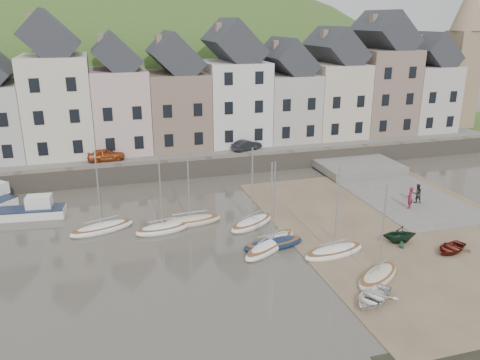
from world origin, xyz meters
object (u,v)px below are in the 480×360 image
object	(u,v)px
rowboat_white	(373,297)
person_dark	(417,193)
rowboat_green	(400,234)
car_right	(247,145)
sailboat_0	(102,228)
person_red	(410,198)
rowboat_red	(451,248)
car_left	(106,155)

from	to	relation	value
rowboat_white	person_dark	size ratio (longest dim) A/B	1.81
rowboat_green	car_right	bearing A→B (deg)	-158.87
sailboat_0	person_dark	bearing A→B (deg)	-3.95
rowboat_white	person_red	size ratio (longest dim) A/B	1.65
rowboat_red	person_dark	bearing A→B (deg)	137.36
sailboat_0	car_right	size ratio (longest dim) A/B	1.90
car_right	rowboat_green	bearing A→B (deg)	172.10
rowboat_red	car_right	bearing A→B (deg)	175.47
rowboat_green	person_dark	world-z (taller)	person_dark
rowboat_white	rowboat_red	bearing A→B (deg)	83.15
person_red	person_dark	size ratio (longest dim) A/B	1.10
rowboat_white	rowboat_green	world-z (taller)	rowboat_green
rowboat_white	car_right	size ratio (longest dim) A/B	0.90
rowboat_white	rowboat_green	xyz separation A→B (m)	(5.75, 6.13, 0.32)
person_red	car_right	world-z (taller)	car_right
sailboat_0	person_dark	world-z (taller)	sailboat_0
rowboat_white	sailboat_0	bearing A→B (deg)	-167.06
sailboat_0	car_left	distance (m)	13.62
person_red	car_right	distance (m)	18.51
person_red	car_left	xyz separation A→B (m)	(-23.43, 16.15, 1.18)
person_red	car_right	size ratio (longest dim) A/B	0.55
person_red	car_left	size ratio (longest dim) A/B	0.51
rowboat_green	person_red	bearing A→B (deg)	148.80
car_left	car_right	xyz separation A→B (m)	(14.46, 0.00, -0.06)
rowboat_green	person_dark	xyz separation A→B (m)	(5.79, 6.14, 0.25)
rowboat_green	rowboat_red	size ratio (longest dim) A/B	0.90
rowboat_white	rowboat_red	size ratio (longest dim) A/B	1.12
rowboat_white	person_dark	bearing A→B (deg)	104.59
person_red	rowboat_red	bearing A→B (deg)	30.38
sailboat_0	rowboat_white	world-z (taller)	sailboat_0
sailboat_0	car_right	xyz separation A→B (m)	(15.30, 13.46, 1.89)
car_right	car_left	bearing A→B (deg)	70.12
rowboat_red	person_dark	distance (m)	9.03
rowboat_red	person_dark	xyz separation A→B (m)	(3.31, 8.38, 0.61)
car_left	car_right	distance (m)	14.46
rowboat_red	person_red	bearing A→B (deg)	144.20
rowboat_red	rowboat_white	bearing A→B (deg)	-85.75
rowboat_green	person_red	size ratio (longest dim) A/B	1.33
car_right	person_dark	bearing A→B (deg)	-165.75
person_red	person_dark	distance (m)	1.63
sailboat_0	rowboat_white	size ratio (longest dim) A/B	2.11
person_red	rowboat_green	bearing A→B (deg)	4.75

